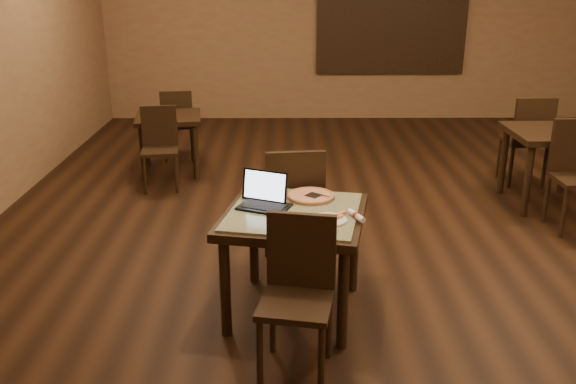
{
  "coord_description": "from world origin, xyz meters",
  "views": [
    {
      "loc": [
        -1.18,
        -4.84,
        2.27
      ],
      "look_at": [
        -1.15,
        -0.93,
        0.85
      ],
      "focal_mm": 38.0,
      "sensor_mm": 36.0,
      "label": 1
    }
  ],
  "objects_px": {
    "other_table_b_chair_far": "(177,121)",
    "chair_main_far": "(294,203)",
    "other_table_a_chair_far": "(528,136)",
    "other_table_a": "(551,143)",
    "laptop": "(264,197)",
    "tiled_table": "(294,225)",
    "chair_main_near": "(298,286)",
    "other_table_b": "(169,125)",
    "other_table_b_chair_near": "(160,143)",
    "other_table_a_chair_near": "(576,168)",
    "pizza_pan": "(311,197)"
  },
  "relations": [
    {
      "from": "other_table_b_chair_far",
      "to": "chair_main_far",
      "type": "bearing_deg",
      "value": 106.56
    },
    {
      "from": "other_table_a_chair_far",
      "to": "other_table_b_chair_far",
      "type": "bearing_deg",
      "value": -14.93
    },
    {
      "from": "other_table_b_chair_far",
      "to": "other_table_a_chair_far",
      "type": "bearing_deg",
      "value": 157.83
    },
    {
      "from": "chair_main_far",
      "to": "other_table_a",
      "type": "height_order",
      "value": "chair_main_far"
    },
    {
      "from": "laptop",
      "to": "other_table_b_chair_far",
      "type": "relative_size",
      "value": 0.44
    },
    {
      "from": "chair_main_far",
      "to": "other_table_b_chair_far",
      "type": "distance_m",
      "value": 3.41
    },
    {
      "from": "tiled_table",
      "to": "other_table_a",
      "type": "bearing_deg",
      "value": 50.18
    },
    {
      "from": "chair_main_near",
      "to": "laptop",
      "type": "height_order",
      "value": "laptop"
    },
    {
      "from": "other_table_a",
      "to": "other_table_a_chair_far",
      "type": "distance_m",
      "value": 0.59
    },
    {
      "from": "other_table_a",
      "to": "other_table_b",
      "type": "distance_m",
      "value": 4.18
    },
    {
      "from": "tiled_table",
      "to": "other_table_b_chair_far",
      "type": "distance_m",
      "value": 3.98
    },
    {
      "from": "other_table_b_chair_near",
      "to": "other_table_a_chair_near",
      "type": "bearing_deg",
      "value": -23.84
    },
    {
      "from": "other_table_b",
      "to": "other_table_b_chair_far",
      "type": "height_order",
      "value": "other_table_b_chair_far"
    },
    {
      "from": "tiled_table",
      "to": "other_table_b_chair_near",
      "type": "relative_size",
      "value": 1.21
    },
    {
      "from": "tiled_table",
      "to": "other_table_b",
      "type": "xyz_separation_m",
      "value": [
        -1.42,
        3.19,
        -0.09
      ]
    },
    {
      "from": "pizza_pan",
      "to": "other_table_a_chair_near",
      "type": "distance_m",
      "value": 2.81
    },
    {
      "from": "other_table_a",
      "to": "other_table_b_chair_far",
      "type": "relative_size",
      "value": 0.94
    },
    {
      "from": "chair_main_near",
      "to": "other_table_b",
      "type": "xyz_separation_m",
      "value": [
        -1.43,
        3.81,
        0.04
      ]
    },
    {
      "from": "chair_main_near",
      "to": "chair_main_far",
      "type": "height_order",
      "value": "chair_main_far"
    },
    {
      "from": "tiled_table",
      "to": "pizza_pan",
      "type": "distance_m",
      "value": 0.29
    },
    {
      "from": "other_table_a_chair_far",
      "to": "laptop",
      "type": "bearing_deg",
      "value": 41.94
    },
    {
      "from": "pizza_pan",
      "to": "other_table_a_chair_near",
      "type": "xyz_separation_m",
      "value": [
        2.5,
        1.28,
        -0.2
      ]
    },
    {
      "from": "other_table_b",
      "to": "chair_main_far",
      "type": "bearing_deg",
      "value": -69.05
    },
    {
      "from": "chair_main_near",
      "to": "other_table_b",
      "type": "bearing_deg",
      "value": 121.38
    },
    {
      "from": "other_table_a",
      "to": "other_table_b_chair_near",
      "type": "distance_m",
      "value": 4.09
    },
    {
      "from": "chair_main_far",
      "to": "other_table_b_chair_near",
      "type": "bearing_deg",
      "value": -60.88
    },
    {
      "from": "other_table_a_chair_near",
      "to": "other_table_b_chair_near",
      "type": "xyz_separation_m",
      "value": [
        -4.04,
        1.15,
        -0.06
      ]
    },
    {
      "from": "pizza_pan",
      "to": "chair_main_near",
      "type": "bearing_deg",
      "value": -96.94
    },
    {
      "from": "laptop",
      "to": "other_table_a_chair_far",
      "type": "distance_m",
      "value": 3.84
    },
    {
      "from": "other_table_b_chair_near",
      "to": "laptop",
      "type": "bearing_deg",
      "value": -72.4
    },
    {
      "from": "chair_main_near",
      "to": "other_table_b_chair_near",
      "type": "xyz_separation_m",
      "value": [
        -1.44,
        3.29,
        -0.03
      ]
    },
    {
      "from": "pizza_pan",
      "to": "laptop",
      "type": "bearing_deg",
      "value": -156.78
    },
    {
      "from": "chair_main_far",
      "to": "other_table_b",
      "type": "relative_size",
      "value": 1.24
    },
    {
      "from": "other_table_a_chair_near",
      "to": "other_table_b",
      "type": "relative_size",
      "value": 1.21
    },
    {
      "from": "chair_main_far",
      "to": "other_table_b_chair_far",
      "type": "relative_size",
      "value": 1.15
    },
    {
      "from": "tiled_table",
      "to": "other_table_a_chair_near",
      "type": "distance_m",
      "value": 3.03
    },
    {
      "from": "other_table_a_chair_near",
      "to": "other_table_b_chair_far",
      "type": "relative_size",
      "value": 1.13
    },
    {
      "from": "tiled_table",
      "to": "other_table_a_chair_far",
      "type": "relative_size",
      "value": 1.07
    },
    {
      "from": "chair_main_far",
      "to": "other_table_b_chair_near",
      "type": "xyz_separation_m",
      "value": [
        -1.44,
        2.06,
        -0.08
      ]
    },
    {
      "from": "other_table_a",
      "to": "other_table_b_chair_far",
      "type": "xyz_separation_m",
      "value": [
        -4.02,
        1.61,
        -0.14
      ]
    },
    {
      "from": "other_table_a",
      "to": "tiled_table",
      "type": "bearing_deg",
      "value": -141.82
    },
    {
      "from": "chair_main_far",
      "to": "other_table_a",
      "type": "bearing_deg",
      "value": -155.86
    },
    {
      "from": "pizza_pan",
      "to": "other_table_b_chair_near",
      "type": "height_order",
      "value": "other_table_b_chair_near"
    },
    {
      "from": "laptop",
      "to": "pizza_pan",
      "type": "height_order",
      "value": "laptop"
    },
    {
      "from": "other_table_b_chair_near",
      "to": "other_table_b_chair_far",
      "type": "bearing_deg",
      "value": 80.89
    },
    {
      "from": "other_table_b_chair_near",
      "to": "tiled_table",
      "type": "bearing_deg",
      "value": -69.82
    },
    {
      "from": "other_table_a",
      "to": "other_table_b_chair_near",
      "type": "bearing_deg",
      "value": 171.36
    },
    {
      "from": "tiled_table",
      "to": "chair_main_near",
      "type": "height_order",
      "value": "chair_main_near"
    },
    {
      "from": "other_table_b_chair_far",
      "to": "other_table_b_chair_near",
      "type": "bearing_deg",
      "value": 80.89
    },
    {
      "from": "tiled_table",
      "to": "other_table_b_chair_far",
      "type": "bearing_deg",
      "value": 122.04
    }
  ]
}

